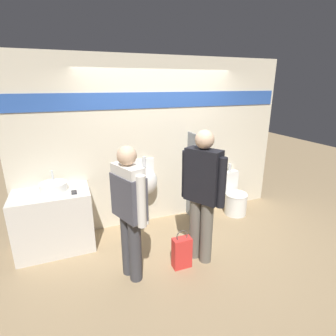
% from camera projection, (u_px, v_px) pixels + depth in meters
% --- Properties ---
extents(ground_plane, '(16.00, 16.00, 0.00)m').
position_uv_depth(ground_plane, '(172.00, 233.00, 4.19)').
color(ground_plane, '#997F5B').
extents(display_wall, '(4.50, 0.07, 2.70)m').
position_uv_depth(display_wall, '(158.00, 143.00, 4.30)').
color(display_wall, beige).
rests_on(display_wall, ground_plane).
extents(sink_counter, '(1.02, 0.62, 0.87)m').
position_uv_depth(sink_counter, '(54.00, 221.00, 3.69)').
color(sink_counter, silver).
rests_on(sink_counter, ground_plane).
extents(sink_basin, '(0.36, 0.36, 0.25)m').
position_uv_depth(sink_basin, '(53.00, 187.00, 3.61)').
color(sink_basin, white).
rests_on(sink_basin, sink_counter).
extents(cell_phone, '(0.07, 0.14, 0.01)m').
position_uv_depth(cell_phone, '(74.00, 192.00, 3.55)').
color(cell_phone, '#232328').
rests_on(cell_phone, sink_counter).
extents(divider_near_counter, '(0.03, 0.55, 1.51)m').
position_uv_depth(divider_near_counter, '(195.00, 179.00, 4.40)').
color(divider_near_counter, slate).
rests_on(divider_near_counter, ground_plane).
extents(urinal_near_counter, '(0.37, 0.27, 1.17)m').
position_uv_depth(urinal_near_counter, '(146.00, 181.00, 4.24)').
color(urinal_near_counter, silver).
rests_on(urinal_near_counter, ground_plane).
extents(toilet, '(0.40, 0.57, 0.89)m').
position_uv_depth(toilet, '(234.00, 198.00, 4.80)').
color(toilet, white).
rests_on(toilet, ground_plane).
extents(person_in_vest, '(0.35, 0.55, 1.66)m').
position_uv_depth(person_in_vest, '(129.00, 205.00, 2.98)').
color(person_in_vest, '#3D3D42').
rests_on(person_in_vest, ground_plane).
extents(person_with_lanyard, '(0.40, 0.55, 1.77)m').
position_uv_depth(person_with_lanyard, '(202.00, 192.00, 3.31)').
color(person_with_lanyard, '#666056').
rests_on(person_with_lanyard, ground_plane).
extents(shopping_bag, '(0.24, 0.13, 0.53)m').
position_uv_depth(shopping_bag, '(182.00, 252.00, 3.37)').
color(shopping_bag, red).
rests_on(shopping_bag, ground_plane).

